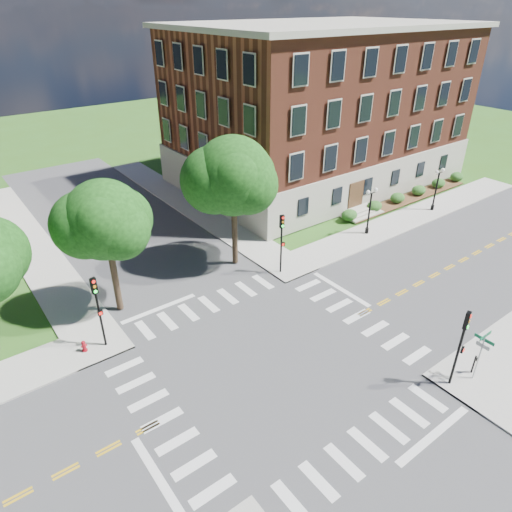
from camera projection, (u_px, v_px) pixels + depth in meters
ground at (273, 361)px, 26.83m from camera, size 160.00×160.00×0.00m
road_ew at (273, 361)px, 26.83m from camera, size 90.00×12.00×0.01m
road_ns at (273, 361)px, 26.83m from camera, size 12.00×90.00×0.01m
sidewalk_ne at (297, 212)px, 45.57m from camera, size 34.00×34.00×0.12m
crosswalk_east at (357, 317)px, 30.60m from camera, size 2.20×10.20×0.02m
stop_bar_east at (341, 289)px, 33.53m from camera, size 0.40×5.50×0.00m
main_building at (319, 105)px, 50.64m from camera, size 30.60×22.40×16.50m
shrub_row at (407, 200)px, 48.49m from camera, size 18.00×2.00×1.30m
tree_c at (105, 220)px, 28.03m from camera, size 5.07×5.07×9.19m
tree_d at (233, 176)px, 33.24m from camera, size 5.91×5.91×10.21m
traffic_signal_se at (462, 340)px, 23.64m from camera, size 0.37×0.43×4.80m
traffic_signal_ne at (282, 237)px, 33.94m from camera, size 0.37×0.42×4.80m
traffic_signal_nw at (98, 304)px, 26.44m from camera, size 0.35×0.39×4.80m
twin_lamp_west at (370, 209)px, 40.16m from camera, size 1.36×0.36×4.23m
twin_lamp_east at (436, 187)px, 44.77m from camera, size 1.36×0.36×4.23m
street_sign_pole at (482, 348)px, 24.40m from camera, size 1.10×1.10×3.10m
push_button_post at (474, 363)px, 25.52m from camera, size 0.14×0.21×1.20m
fire_hydrant at (84, 346)px, 27.29m from camera, size 0.35×0.35×0.75m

